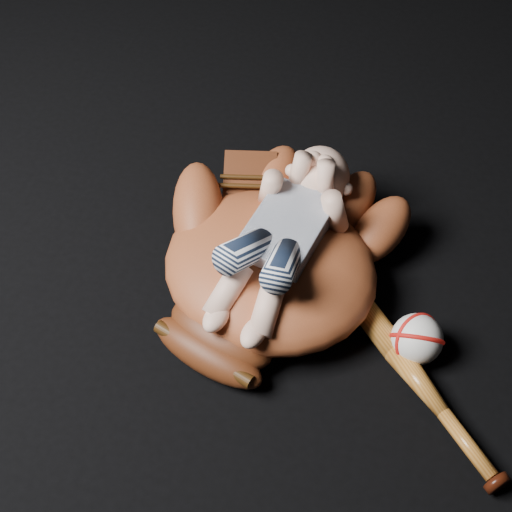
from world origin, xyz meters
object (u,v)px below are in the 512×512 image
baseball_glove (270,261)px  baseball (417,339)px  newborn_baby (279,237)px  baseball_bat (406,364)px

baseball_glove → baseball: 0.27m
newborn_baby → baseball_bat: newborn_baby is taller
baseball_glove → baseball: baseball_glove is taller
baseball_glove → newborn_baby: 0.06m
newborn_baby → baseball: newborn_baby is taller
baseball_glove → baseball: bearing=5.2°
baseball_bat → baseball: size_ratio=5.54×
baseball_glove → baseball: size_ratio=6.22×
baseball → baseball_glove: bearing=165.4°
newborn_baby → baseball_bat: (0.23, -0.11, -0.12)m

